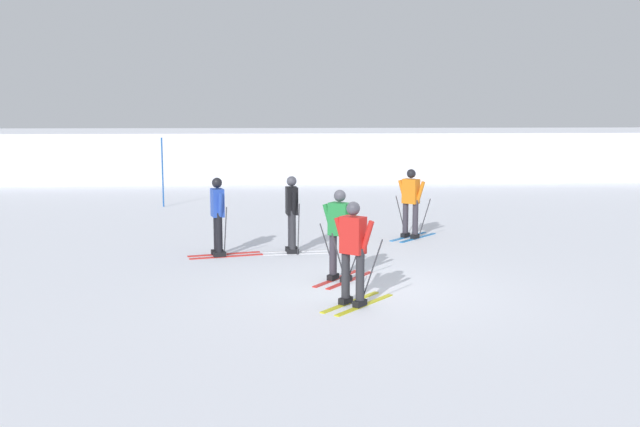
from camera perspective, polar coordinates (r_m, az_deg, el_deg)
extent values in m
plane|color=white|center=(12.85, 3.81, -6.05)|extent=(120.00, 120.00, 0.00)
cube|color=white|center=(34.29, -0.68, 4.79)|extent=(80.00, 8.20, 2.13)
cube|color=gold|center=(12.04, 2.43, -6.98)|extent=(1.10, 1.28, 0.02)
cube|color=gold|center=(11.89, 3.56, -7.19)|extent=(1.10, 1.28, 0.02)
cube|color=black|center=(11.90, 2.03, -6.86)|extent=(0.26, 0.28, 0.10)
cube|color=black|center=(11.75, 3.16, -7.07)|extent=(0.26, 0.28, 0.10)
cylinder|color=#2D2D33|center=(11.79, 2.04, -4.63)|extent=(0.14, 0.14, 0.85)
cylinder|color=#2D2D33|center=(11.63, 3.18, -4.81)|extent=(0.14, 0.14, 0.85)
cube|color=red|center=(11.58, 2.62, -1.71)|extent=(0.45, 0.43, 0.60)
cylinder|color=red|center=(11.74, 1.67, -1.63)|extent=(0.25, 0.23, 0.55)
cylinder|color=red|center=(11.47, 3.71, -1.88)|extent=(0.25, 0.23, 0.55)
sphere|color=#4C4C56|center=(11.52, 2.64, 0.40)|extent=(0.22, 0.22, 0.22)
cylinder|color=#38383D|center=(11.94, 1.73, -4.34)|extent=(0.34, 0.29, 1.14)
cylinder|color=#38383D|center=(11.63, 4.06, -4.70)|extent=(0.34, 0.29, 1.14)
cube|color=red|center=(13.65, 1.36, -5.12)|extent=(1.00, 1.36, 0.02)
cube|color=red|center=(13.52, 2.38, -5.27)|extent=(1.00, 1.36, 0.02)
cube|color=black|center=(13.52, 1.03, -5.00)|extent=(0.25, 0.28, 0.10)
cube|color=black|center=(13.38, 2.07, -5.15)|extent=(0.25, 0.28, 0.10)
cylinder|color=#38333D|center=(13.41, 1.04, -3.03)|extent=(0.14, 0.14, 0.85)
cylinder|color=#38333D|center=(13.27, 2.08, -3.15)|extent=(0.14, 0.14, 0.85)
cube|color=#23843D|center=(13.23, 1.57, -0.44)|extent=(0.45, 0.42, 0.60)
cylinder|color=#23843D|center=(13.38, 0.69, -0.39)|extent=(0.26, 0.22, 0.55)
cylinder|color=#23843D|center=(13.13, 2.55, -0.57)|extent=(0.26, 0.22, 0.55)
sphere|color=#4C4C56|center=(13.17, 1.57, 1.41)|extent=(0.22, 0.22, 0.22)
cylinder|color=#38383D|center=(13.58, 0.68, -3.01)|extent=(0.34, 0.25, 1.04)
cylinder|color=#38383D|center=(13.29, 2.89, -3.28)|extent=(0.34, 0.25, 1.04)
cube|color=#237AC6|center=(18.15, 6.97, -1.81)|extent=(1.13, 1.26, 0.02)
cube|color=#237AC6|center=(18.00, 7.74, -1.90)|extent=(1.13, 1.26, 0.02)
cube|color=black|center=(18.01, 6.73, -1.69)|extent=(0.26, 0.27, 0.10)
cube|color=black|center=(17.87, 7.49, -1.78)|extent=(0.26, 0.27, 0.10)
cylinder|color=#38333D|center=(17.93, 6.75, -0.19)|extent=(0.14, 0.14, 0.85)
cylinder|color=#38333D|center=(17.79, 7.52, -0.28)|extent=(0.14, 0.14, 0.85)
cube|color=orange|center=(17.78, 7.17, 1.76)|extent=(0.44, 0.43, 0.60)
cylinder|color=orange|center=(17.93, 6.52, 1.78)|extent=(0.25, 0.24, 0.55)
cylinder|color=orange|center=(17.67, 7.90, 1.66)|extent=(0.25, 0.24, 0.55)
sphere|color=black|center=(17.74, 7.20, 3.14)|extent=(0.22, 0.22, 0.22)
cylinder|color=#38383D|center=(18.12, 6.40, -0.22)|extent=(0.27, 0.24, 1.02)
cylinder|color=#38383D|center=(17.79, 8.22, -0.42)|extent=(0.27, 0.24, 1.02)
cube|color=red|center=(16.01, -7.57, -3.19)|extent=(1.57, 0.51, 0.02)
cube|color=red|center=(15.74, -7.37, -3.38)|extent=(1.57, 0.51, 0.02)
cube|color=black|center=(15.97, -8.10, -3.01)|extent=(0.28, 0.18, 0.10)
cube|color=black|center=(15.70, -7.91, -3.20)|extent=(0.28, 0.18, 0.10)
cylinder|color=black|center=(15.88, -8.14, -1.33)|extent=(0.14, 0.14, 0.85)
cylinder|color=black|center=(15.61, -7.95, -1.49)|extent=(0.14, 0.14, 0.85)
cube|color=#284CB7|center=(15.65, -8.09, 0.85)|extent=(0.33, 0.43, 0.60)
cylinder|color=#284CB7|center=(15.90, -8.18, 0.92)|extent=(0.15, 0.27, 0.55)
cylinder|color=#284CB7|center=(15.42, -7.84, 0.69)|extent=(0.15, 0.27, 0.55)
sphere|color=black|center=(15.60, -8.12, 2.41)|extent=(0.22, 0.22, 0.22)
cylinder|color=#38383D|center=(16.06, -7.90, -1.14)|extent=(0.13, 0.38, 1.14)
cylinder|color=#38383D|center=(15.47, -7.47, -1.50)|extent=(0.13, 0.38, 1.14)
cube|color=silver|center=(16.19, -1.76, -2.99)|extent=(1.60, 0.27, 0.02)
cube|color=silver|center=(15.92, -1.62, -3.18)|extent=(1.60, 0.27, 0.02)
cube|color=black|center=(16.16, -2.29, -2.79)|extent=(0.27, 0.15, 0.10)
cube|color=black|center=(15.89, -2.16, -2.99)|extent=(0.27, 0.15, 0.10)
cylinder|color=#2D2D33|center=(16.07, -2.30, -1.13)|extent=(0.14, 0.14, 0.85)
cylinder|color=#2D2D33|center=(15.80, -2.17, -1.30)|extent=(0.14, 0.14, 0.85)
cube|color=black|center=(15.84, -2.24, 1.01)|extent=(0.28, 0.40, 0.60)
cylinder|color=black|center=(16.09, -2.29, 1.08)|extent=(0.12, 0.26, 0.55)
cylinder|color=black|center=(15.60, -2.05, 0.86)|extent=(0.12, 0.26, 0.55)
sphere|color=#4C4C56|center=(15.80, -2.25, 2.56)|extent=(0.22, 0.22, 0.22)
cylinder|color=#38383D|center=(16.28, -2.04, -0.87)|extent=(0.06, 0.31, 1.17)
cylinder|color=#38383D|center=(15.60, -1.70, -1.28)|extent=(0.06, 0.31, 1.17)
cylinder|color=#1E56AD|center=(23.91, -12.30, 3.18)|extent=(0.05, 0.05, 2.24)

